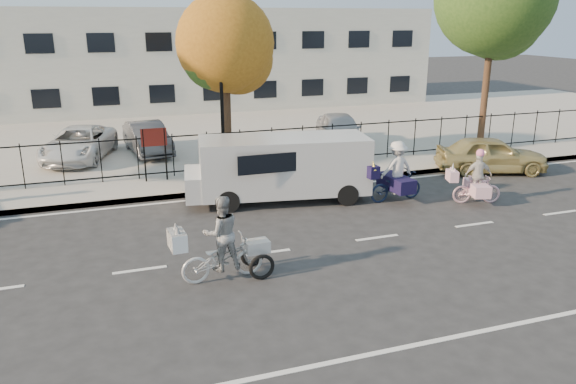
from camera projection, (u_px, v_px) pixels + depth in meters
name	position (u px, v px, depth m)	size (l,w,h in m)	color
ground	(267.00, 253.00, 13.63)	(120.00, 120.00, 0.00)	#333334
road_markings	(267.00, 253.00, 13.62)	(60.00, 9.52, 0.01)	silver
curb	(221.00, 192.00, 18.16)	(60.00, 0.10, 0.15)	#A8A399
sidewalk	(215.00, 183.00, 19.11)	(60.00, 2.20, 0.15)	#A8A399
parking_lot	(177.00, 134.00, 27.15)	(60.00, 15.60, 0.15)	#A8A399
iron_fence	(207.00, 152.00, 19.86)	(58.00, 0.06, 1.50)	black
building	(151.00, 58.00, 35.30)	(34.00, 10.00, 6.00)	silver
lamppost	(221.00, 90.00, 18.99)	(0.36, 0.36, 4.33)	black
street_sign	(154.00, 144.00, 18.77)	(0.85, 0.06, 1.80)	black
zebra_trike	(222.00, 248.00, 12.07)	(2.22, 0.87, 1.90)	silver
unicorn_bike	(476.00, 184.00, 17.09)	(1.73, 1.25, 1.71)	beige
bull_bike	(396.00, 177.00, 17.32)	(2.04, 1.41, 1.88)	#0F1A33
white_van	(281.00, 166.00, 17.23)	(5.85, 2.67, 1.99)	silver
gold_sedan	(491.00, 154.00, 20.54)	(1.58, 3.93, 1.34)	tan
lot_car_b	(79.00, 144.00, 21.84)	(2.08, 4.50, 1.25)	white
lot_car_c	(147.00, 138.00, 22.81)	(1.33, 3.81, 1.25)	#484A4F
lot_car_d	(340.00, 130.00, 24.14)	(1.66, 4.12, 1.40)	#ABADB3
tree_mid	(229.00, 48.00, 19.79)	(3.50, 3.46, 6.35)	#442D1D
tree_east	(497.00, 2.00, 22.13)	(4.71, 4.71, 8.64)	#442D1D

